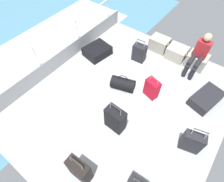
% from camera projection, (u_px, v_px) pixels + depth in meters
% --- Properties ---
extents(ground_plane, '(4.40, 5.20, 0.06)m').
position_uv_depth(ground_plane, '(126.00, 101.00, 4.52)').
color(ground_plane, '#939699').
extents(gunwale_port, '(0.06, 5.20, 0.45)m').
position_uv_depth(gunwale_port, '(62.00, 57.00, 5.11)').
color(gunwale_port, '#939699').
rests_on(gunwale_port, ground_plane).
extents(railing_port, '(0.04, 4.20, 1.02)m').
position_uv_depth(railing_port, '(57.00, 40.00, 4.67)').
color(railing_port, silver).
rests_on(railing_port, ground_plane).
extents(sea_wake, '(12.00, 12.00, 0.01)m').
position_uv_depth(sea_wake, '(36.00, 52.00, 6.08)').
color(sea_wake, teal).
rests_on(sea_wake, ground_plane).
extents(cargo_crate_0, '(0.57, 0.41, 0.40)m').
position_uv_depth(cargo_crate_0, '(159.00, 44.00, 5.50)').
color(cargo_crate_0, gray).
rests_on(cargo_crate_0, ground_plane).
extents(cargo_crate_1, '(0.57, 0.47, 0.36)m').
position_uv_depth(cargo_crate_1, '(177.00, 53.00, 5.28)').
color(cargo_crate_1, '#9E9989').
rests_on(cargo_crate_1, ground_plane).
extents(cargo_crate_2, '(0.55, 0.42, 0.39)m').
position_uv_depth(cargo_crate_2, '(197.00, 61.00, 5.06)').
color(cargo_crate_2, gray).
rests_on(cargo_crate_2, ground_plane).
extents(passenger_seated, '(0.34, 0.66, 1.09)m').
position_uv_depth(passenger_seated, '(199.00, 54.00, 4.67)').
color(passenger_seated, maroon).
rests_on(passenger_seated, ground_plane).
extents(suitcase_0, '(0.38, 0.28, 0.62)m').
position_uv_depth(suitcase_0, '(152.00, 88.00, 4.39)').
color(suitcase_0, '#B70C1E').
rests_on(suitcase_0, ground_plane).
extents(suitcase_1, '(0.42, 0.28, 0.78)m').
position_uv_depth(suitcase_1, '(192.00, 142.00, 3.57)').
color(suitcase_1, black).
rests_on(suitcase_1, ground_plane).
extents(suitcase_2, '(0.38, 0.26, 0.69)m').
position_uv_depth(suitcase_2, '(139.00, 53.00, 5.17)').
color(suitcase_2, black).
rests_on(suitcase_2, ground_plane).
extents(suitcase_4, '(0.43, 0.26, 0.80)m').
position_uv_depth(suitcase_4, '(115.00, 119.00, 3.83)').
color(suitcase_4, black).
rests_on(suitcase_4, ground_plane).
extents(suitcase_5, '(0.70, 0.80, 0.26)m').
position_uv_depth(suitcase_5, '(97.00, 51.00, 5.40)').
color(suitcase_5, black).
rests_on(suitcase_5, ground_plane).
extents(suitcase_6, '(0.66, 0.91, 0.24)m').
position_uv_depth(suitcase_6, '(206.00, 98.00, 4.38)').
color(suitcase_6, black).
rests_on(suitcase_6, ground_plane).
extents(suitcase_7, '(0.42, 0.22, 0.84)m').
position_uv_depth(suitcase_7, '(80.00, 170.00, 3.21)').
color(suitcase_7, black).
rests_on(suitcase_7, ground_plane).
extents(duffel_bag, '(0.66, 0.48, 0.45)m').
position_uv_depth(duffel_bag, '(123.00, 84.00, 4.61)').
color(duffel_bag, black).
rests_on(duffel_bag, ground_plane).
extents(paper_cup, '(0.08, 0.08, 0.10)m').
position_uv_depth(paper_cup, '(168.00, 74.00, 4.95)').
color(paper_cup, white).
rests_on(paper_cup, ground_plane).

